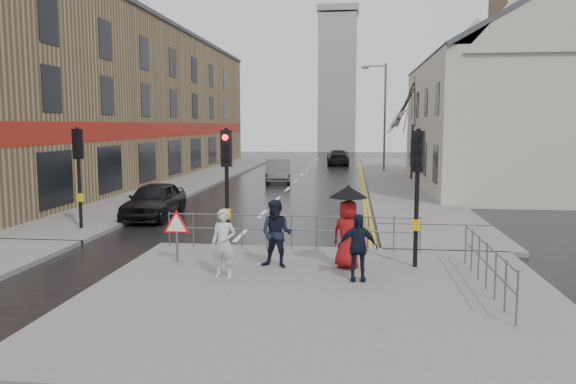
% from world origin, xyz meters
% --- Properties ---
extents(ground, '(120.00, 120.00, 0.00)m').
position_xyz_m(ground, '(0.00, 0.00, 0.00)').
color(ground, black).
rests_on(ground, ground).
extents(near_pavement, '(10.00, 9.00, 0.14)m').
position_xyz_m(near_pavement, '(3.00, -3.50, 0.07)').
color(near_pavement, '#605E5B').
rests_on(near_pavement, ground).
extents(left_pavement, '(4.00, 44.00, 0.14)m').
position_xyz_m(left_pavement, '(-6.50, 23.00, 0.07)').
color(left_pavement, '#605E5B').
rests_on(left_pavement, ground).
extents(right_pavement, '(4.00, 40.00, 0.14)m').
position_xyz_m(right_pavement, '(6.50, 25.00, 0.07)').
color(right_pavement, '#605E5B').
rests_on(right_pavement, ground).
extents(pavement_bridge_right, '(4.00, 4.20, 0.14)m').
position_xyz_m(pavement_bridge_right, '(6.50, 3.00, 0.07)').
color(pavement_bridge_right, '#605E5B').
rests_on(pavement_bridge_right, ground).
extents(building_left_terrace, '(8.00, 42.00, 10.00)m').
position_xyz_m(building_left_terrace, '(-12.00, 22.00, 5.00)').
color(building_left_terrace, '#8B7750').
rests_on(building_left_terrace, ground).
extents(building_right_cream, '(9.00, 16.40, 10.10)m').
position_xyz_m(building_right_cream, '(12.00, 18.00, 4.78)').
color(building_right_cream, '#B8AFA0').
rests_on(building_right_cream, ground).
extents(church_tower, '(5.00, 5.00, 18.00)m').
position_xyz_m(church_tower, '(1.50, 62.00, 9.00)').
color(church_tower, gray).
rests_on(church_tower, ground).
extents(traffic_signal_near_left, '(0.28, 0.27, 3.40)m').
position_xyz_m(traffic_signal_near_left, '(0.20, 0.20, 2.46)').
color(traffic_signal_near_left, black).
rests_on(traffic_signal_near_left, near_pavement).
extents(traffic_signal_near_right, '(0.34, 0.33, 3.40)m').
position_xyz_m(traffic_signal_near_right, '(5.20, -1.00, 2.46)').
color(traffic_signal_near_right, black).
rests_on(traffic_signal_near_right, near_pavement).
extents(traffic_signal_far_left, '(0.34, 0.33, 3.40)m').
position_xyz_m(traffic_signal_far_left, '(-5.50, 3.00, 2.46)').
color(traffic_signal_far_left, black).
rests_on(traffic_signal_far_left, left_pavement).
extents(guard_railing_front, '(7.14, 0.04, 1.00)m').
position_xyz_m(guard_railing_front, '(1.95, 0.60, 0.86)').
color(guard_railing_front, '#595B5E').
rests_on(guard_railing_front, near_pavement).
extents(guard_railing_side, '(0.04, 4.54, 1.00)m').
position_xyz_m(guard_railing_side, '(6.50, -2.75, 0.84)').
color(guard_railing_side, '#595B5E').
rests_on(guard_railing_side, near_pavement).
extents(warning_sign, '(0.80, 0.07, 1.35)m').
position_xyz_m(warning_sign, '(-0.80, -1.21, 1.04)').
color(warning_sign, '#595B5E').
rests_on(warning_sign, near_pavement).
extents(street_lamp, '(1.83, 0.25, 8.00)m').
position_xyz_m(street_lamp, '(5.82, 28.00, 4.71)').
color(street_lamp, '#595B5E').
rests_on(street_lamp, right_pavement).
extents(tree_near, '(2.40, 2.40, 6.58)m').
position_xyz_m(tree_near, '(7.50, 22.00, 5.14)').
color(tree_near, black).
rests_on(tree_near, right_pavement).
extents(tree_far, '(2.40, 2.40, 5.64)m').
position_xyz_m(tree_far, '(8.00, 30.00, 4.42)').
color(tree_far, black).
rests_on(tree_far, right_pavement).
extents(pedestrian_a, '(0.62, 0.44, 1.58)m').
position_xyz_m(pedestrian_a, '(0.71, -2.46, 0.93)').
color(pedestrian_a, beige).
rests_on(pedestrian_a, near_pavement).
extents(pedestrian_b, '(0.92, 0.78, 1.67)m').
position_xyz_m(pedestrian_b, '(1.80, -1.44, 0.98)').
color(pedestrian_b, black).
rests_on(pedestrian_b, near_pavement).
extents(pedestrian_with_umbrella, '(0.97, 0.96, 2.02)m').
position_xyz_m(pedestrian_with_umbrella, '(3.54, -1.32, 1.25)').
color(pedestrian_with_umbrella, maroon).
rests_on(pedestrian_with_umbrella, near_pavement).
extents(pedestrian_d, '(0.92, 0.44, 1.52)m').
position_xyz_m(pedestrian_d, '(3.77, -2.41, 0.90)').
color(pedestrian_d, black).
rests_on(pedestrian_d, near_pavement).
extents(car_parked, '(1.71, 4.16, 1.41)m').
position_xyz_m(car_parked, '(-4.00, 6.00, 0.71)').
color(car_parked, black).
rests_on(car_parked, ground).
extents(car_mid, '(2.08, 4.56, 1.45)m').
position_xyz_m(car_mid, '(-1.05, 20.29, 0.73)').
color(car_mid, '#4D5052').
rests_on(car_mid, ground).
extents(car_far, '(2.22, 4.86, 1.38)m').
position_xyz_m(car_far, '(2.34, 35.78, 0.69)').
color(car_far, black).
rests_on(car_far, ground).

